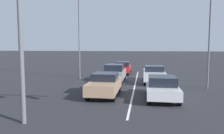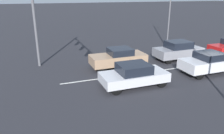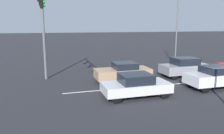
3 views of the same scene
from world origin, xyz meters
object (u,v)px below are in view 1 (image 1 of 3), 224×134
(car_silver_leftlane_front, at_px, (162,87))
(traffic_signal_gantry, at_px, (85,0))
(car_white_leftlane_second, at_px, (154,74))
(car_red_midlane_third, at_px, (123,68))
(street_lamp_left_shoulder, at_px, (208,25))
(street_lamp_right_shoulder, at_px, (80,26))
(car_gray_midlane_second, at_px, (114,73))
(car_tan_midlane_front, at_px, (105,84))

(car_silver_leftlane_front, bearing_deg, traffic_signal_gantry, 56.85)
(traffic_signal_gantry, bearing_deg, car_white_leftlane_second, -105.84)
(car_red_midlane_third, height_order, street_lamp_left_shoulder, street_lamp_left_shoulder)
(car_white_leftlane_second, bearing_deg, street_lamp_right_shoulder, -10.79)
(car_white_leftlane_second, height_order, street_lamp_left_shoulder, street_lamp_left_shoulder)
(car_silver_leftlane_front, distance_m, street_lamp_right_shoulder, 11.58)
(car_gray_midlane_second, bearing_deg, car_white_leftlane_second, -179.37)
(car_tan_midlane_front, height_order, street_lamp_left_shoulder, street_lamp_left_shoulder)
(car_gray_midlane_second, relative_size, car_white_leftlane_second, 0.96)
(car_white_leftlane_second, relative_size, street_lamp_left_shoulder, 0.50)
(car_silver_leftlane_front, bearing_deg, car_white_leftlane_second, -88.04)
(car_silver_leftlane_front, relative_size, car_tan_midlane_front, 0.96)
(traffic_signal_gantry, xyz_separation_m, street_lamp_left_shoulder, (-7.10, -9.15, -0.22))
(traffic_signal_gantry, bearing_deg, street_lamp_right_shoulder, -72.83)
(car_white_leftlane_second, xyz_separation_m, street_lamp_left_shoulder, (-3.83, 2.39, 4.13))
(car_tan_midlane_front, xyz_separation_m, car_gray_midlane_second, (0.11, -5.68, 0.07))
(car_gray_midlane_second, distance_m, car_white_leftlane_second, 3.64)
(car_tan_midlane_front, xyz_separation_m, traffic_signal_gantry, (-0.25, 5.82, 4.37))
(car_white_leftlane_second, xyz_separation_m, street_lamp_right_shoulder, (7.27, -1.39, 4.49))
(car_white_leftlane_second, bearing_deg, car_tan_midlane_front, 58.32)
(car_gray_midlane_second, height_order, street_lamp_right_shoulder, street_lamp_right_shoulder)
(traffic_signal_gantry, xyz_separation_m, street_lamp_right_shoulder, (3.99, -12.92, 0.14))
(car_red_midlane_third, height_order, street_lamp_right_shoulder, street_lamp_right_shoulder)
(car_red_midlane_third, relative_size, traffic_signal_gantry, 0.54)
(car_gray_midlane_second, height_order, traffic_signal_gantry, traffic_signal_gantry)
(car_tan_midlane_front, relative_size, street_lamp_right_shoulder, 0.46)
(street_lamp_right_shoulder, xyz_separation_m, street_lamp_left_shoulder, (-11.10, 3.77, -0.36))
(car_silver_leftlane_front, bearing_deg, car_red_midlane_third, -73.53)
(traffic_signal_gantry, height_order, street_lamp_right_shoulder, street_lamp_right_shoulder)
(car_tan_midlane_front, distance_m, street_lamp_right_shoulder, 9.21)
(car_silver_leftlane_front, height_order, car_gray_midlane_second, car_gray_midlane_second)
(car_white_leftlane_second, distance_m, traffic_signal_gantry, 12.75)
(car_gray_midlane_second, relative_size, street_lamp_left_shoulder, 0.48)
(car_white_leftlane_second, height_order, car_red_midlane_third, car_white_leftlane_second)
(car_tan_midlane_front, height_order, street_lamp_right_shoulder, street_lamp_right_shoulder)
(car_tan_midlane_front, distance_m, car_gray_midlane_second, 5.68)
(car_white_leftlane_second, distance_m, street_lamp_right_shoulder, 8.65)
(car_tan_midlane_front, distance_m, street_lamp_left_shoulder, 9.08)
(street_lamp_right_shoulder, distance_m, street_lamp_left_shoulder, 11.73)
(car_gray_midlane_second, bearing_deg, car_tan_midlane_front, 91.09)
(car_gray_midlane_second, height_order, street_lamp_left_shoulder, street_lamp_left_shoulder)
(car_white_leftlane_second, distance_m, car_red_midlane_third, 7.15)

